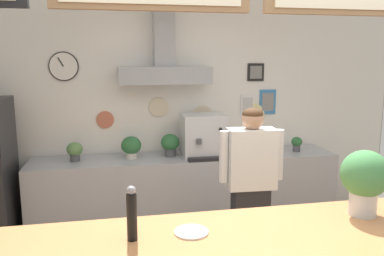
{
  "coord_description": "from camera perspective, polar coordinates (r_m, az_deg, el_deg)",
  "views": [
    {
      "loc": [
        -0.82,
        -2.36,
        2.05
      ],
      "look_at": [
        -0.2,
        0.73,
        1.49
      ],
      "focal_mm": 37.05,
      "sensor_mm": 36.0,
      "label": 1
    }
  ],
  "objects": [
    {
      "name": "back_wall_assembly",
      "position": [
        4.8,
        -1.54,
        4.13
      ],
      "size": [
        5.7,
        2.77,
        2.9
      ],
      "color": "#9E9E99",
      "rests_on": "ground_plane"
    },
    {
      "name": "back_prep_counter",
      "position": [
        4.83,
        -0.81,
        -9.31
      ],
      "size": [
        3.6,
        0.63,
        0.9
      ],
      "color": "#A3A5AD",
      "rests_on": "ground_plane"
    },
    {
      "name": "shop_worker",
      "position": [
        3.61,
        8.43,
        -9.04
      ],
      "size": [
        0.58,
        0.24,
        1.63
      ],
      "rotation": [
        0.0,
        0.0,
        3.09
      ],
      "color": "#232328",
      "rests_on": "ground_plane"
    },
    {
      "name": "espresso_machine",
      "position": [
        4.66,
        1.66,
        -1.1
      ],
      "size": [
        0.51,
        0.48,
        0.5
      ],
      "color": "silver",
      "rests_on": "back_prep_counter"
    },
    {
      "name": "potted_rosemary",
      "position": [
        4.64,
        -16.54,
        -3.12
      ],
      "size": [
        0.18,
        0.18,
        0.22
      ],
      "color": "#4C4C51",
      "rests_on": "back_prep_counter"
    },
    {
      "name": "potted_sage",
      "position": [
        5.08,
        14.84,
        -2.12
      ],
      "size": [
        0.13,
        0.13,
        0.18
      ],
      "color": "#4C4C51",
      "rests_on": "back_prep_counter"
    },
    {
      "name": "potted_thyme",
      "position": [
        4.67,
        -3.17,
        -2.28
      ],
      "size": [
        0.22,
        0.22,
        0.27
      ],
      "color": "#4C4C51",
      "rests_on": "back_prep_counter"
    },
    {
      "name": "potted_oregano",
      "position": [
        4.62,
        -8.74,
        -2.63
      ],
      "size": [
        0.23,
        0.23,
        0.26
      ],
      "color": "beige",
      "rests_on": "back_prep_counter"
    },
    {
      "name": "pepper_grinder",
      "position": [
        2.16,
        -8.66,
        -12.08
      ],
      "size": [
        0.05,
        0.05,
        0.3
      ],
      "color": "black",
      "rests_on": "service_counter"
    },
    {
      "name": "condiment_plate",
      "position": [
        2.27,
        -0.11,
        -14.73
      ],
      "size": [
        0.19,
        0.19,
        0.01
      ],
      "color": "white",
      "rests_on": "service_counter"
    },
    {
      "name": "basil_vase",
      "position": [
        2.65,
        23.59,
        -6.81
      ],
      "size": [
        0.29,
        0.29,
        0.41
      ],
      "color": "silver",
      "rests_on": "service_counter"
    }
  ]
}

